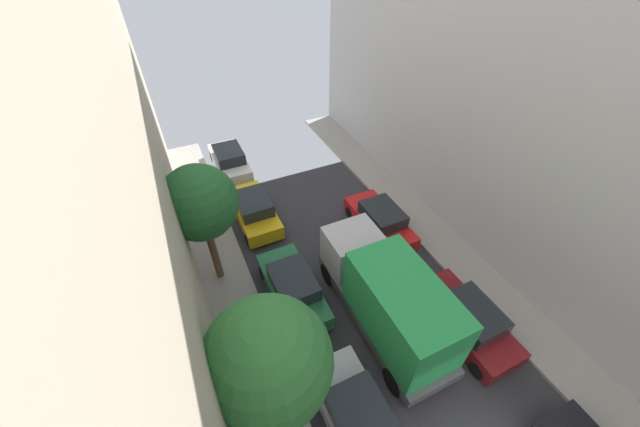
{
  "coord_description": "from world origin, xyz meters",
  "views": [
    {
      "loc": [
        -5.35,
        -0.7,
        12.38
      ],
      "look_at": [
        0.34,
        11.48,
        0.5
      ],
      "focal_mm": 19.59,
      "sensor_mm": 36.0,
      "label": 1
    }
  ],
  "objects": [
    {
      "name": "delivery_truck",
      "position": [
        0.0,
        5.01,
        1.79
      ],
      "size": [
        2.26,
        6.6,
        3.38
      ],
      "color": "#4C4C51",
      "rests_on": "ground"
    },
    {
      "name": "parked_car_left_2",
      "position": [
        -2.7,
        2.2,
        0.72
      ],
      "size": [
        1.78,
        4.2,
        1.57
      ],
      "color": "silver",
      "rests_on": "ground"
    },
    {
      "name": "parked_car_left_4",
      "position": [
        -2.7,
        12.93,
        0.72
      ],
      "size": [
        1.78,
        4.2,
        1.57
      ],
      "color": "gold",
      "rests_on": "ground"
    },
    {
      "name": "lamp_post",
      "position": [
        -4.6,
        4.0,
        3.84
      ],
      "size": [
        0.44,
        0.44,
        5.62
      ],
      "color": "#333338",
      "rests_on": "sidewalk_left"
    },
    {
      "name": "parked_car_left_3",
      "position": [
        -2.7,
        7.58,
        0.72
      ],
      "size": [
        1.78,
        4.2,
        1.57
      ],
      "color": "#1E6638",
      "rests_on": "ground"
    },
    {
      "name": "sidewalk_right",
      "position": [
        5.0,
        0.0,
        0.07
      ],
      "size": [
        2.0,
        44.0,
        0.15
      ],
      "primitive_type": "cube",
      "color": "gray",
      "rests_on": "ground"
    },
    {
      "name": "parked_car_right_3",
      "position": [
        2.7,
        3.45,
        0.72
      ],
      "size": [
        1.78,
        4.2,
        1.57
      ],
      "color": "maroon",
      "rests_on": "ground"
    },
    {
      "name": "parked_car_right_4",
      "position": [
        2.7,
        9.5,
        0.72
      ],
      "size": [
        1.78,
        4.2,
        1.57
      ],
      "color": "red",
      "rests_on": "ground"
    },
    {
      "name": "street_tree_2",
      "position": [
        -5.2,
        9.98,
        4.27
      ],
      "size": [
        2.86,
        2.86,
        5.58
      ],
      "color": "brown",
      "rests_on": "sidewalk_left"
    },
    {
      "name": "parked_car_left_5",
      "position": [
        -2.7,
        17.99,
        0.72
      ],
      "size": [
        1.78,
        4.2,
        1.57
      ],
      "color": "white",
      "rests_on": "ground"
    },
    {
      "name": "street_tree_0",
      "position": [
        -4.87,
        3.17,
        4.58
      ],
      "size": [
        3.07,
        3.07,
        6.0
      ],
      "color": "brown",
      "rests_on": "sidewalk_left"
    }
  ]
}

